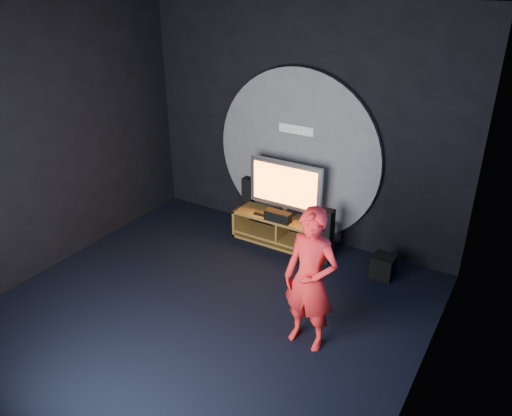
{
  "coord_description": "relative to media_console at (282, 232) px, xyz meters",
  "views": [
    {
      "loc": [
        3.09,
        -3.86,
        3.83
      ],
      "look_at": [
        0.13,
        1.05,
        1.05
      ],
      "focal_mm": 35.0,
      "sensor_mm": 36.0,
      "label": 1
    }
  ],
  "objects": [
    {
      "name": "wall_disc_panel",
      "position": [
        0.01,
        0.39,
        1.11
      ],
      "size": [
        2.6,
        0.11,
        2.6
      ],
      "color": "#515156",
      "rests_on": "ground"
    },
    {
      "name": "floor",
      "position": [
        0.01,
        -2.05,
        -0.19
      ],
      "size": [
        5.0,
        5.0,
        0.0
      ],
      "primitive_type": "plane",
      "color": "black",
      "rests_on": "ground"
    },
    {
      "name": "back_wall",
      "position": [
        0.01,
        0.45,
        1.56
      ],
      "size": [
        5.0,
        0.04,
        3.5
      ],
      "primitive_type": "cube",
      "color": "black",
      "rests_on": "ground"
    },
    {
      "name": "center_speaker",
      "position": [
        -0.01,
        -0.15,
        0.33
      ],
      "size": [
        0.4,
        0.15,
        0.15
      ],
      "primitive_type": "cube",
      "color": "black",
      "rests_on": "media_console"
    },
    {
      "name": "player",
      "position": [
        1.3,
        -1.82,
        0.64
      ],
      "size": [
        0.62,
        0.42,
        1.66
      ],
      "primitive_type": "imported",
      "rotation": [
        0.0,
        0.0,
        -0.05
      ],
      "color": "red",
      "rests_on": "ground"
    },
    {
      "name": "tower_speaker_left",
      "position": [
        -0.79,
        0.3,
        0.21
      ],
      "size": [
        0.16,
        0.18,
        0.81
      ],
      "primitive_type": "cube",
      "color": "black",
      "rests_on": "ground"
    },
    {
      "name": "subwoofer",
      "position": [
        1.61,
        -0.09,
        -0.03
      ],
      "size": [
        0.29,
        0.29,
        0.32
      ],
      "primitive_type": "cube",
      "color": "black",
      "rests_on": "ground"
    },
    {
      "name": "left_wall",
      "position": [
        -2.49,
        -2.05,
        1.56
      ],
      "size": [
        0.04,
        5.0,
        3.5
      ],
      "primitive_type": "cube",
      "color": "black",
      "rests_on": "ground"
    },
    {
      "name": "remote",
      "position": [
        -0.34,
        -0.12,
        0.27
      ],
      "size": [
        0.18,
        0.05,
        0.02
      ],
      "primitive_type": "cube",
      "color": "black",
      "rests_on": "media_console"
    },
    {
      "name": "ceiling",
      "position": [
        0.01,
        -2.05,
        3.31
      ],
      "size": [
        5.0,
        5.0,
        0.01
      ],
      "primitive_type": "cube",
      "color": "black",
      "rests_on": "back_wall"
    },
    {
      "name": "right_wall",
      "position": [
        2.51,
        -2.05,
        1.56
      ],
      "size": [
        0.04,
        5.0,
        3.5
      ],
      "primitive_type": "cube",
      "color": "black",
      "rests_on": "ground"
    },
    {
      "name": "tv",
      "position": [
        -0.01,
        0.07,
        0.72
      ],
      "size": [
        1.16,
        0.22,
        0.86
      ],
      "color": "#B3B2BA",
      "rests_on": "media_console"
    },
    {
      "name": "tower_speaker_right",
      "position": [
        0.77,
        -0.14,
        0.21
      ],
      "size": [
        0.16,
        0.18,
        0.81
      ],
      "primitive_type": "cube",
      "color": "black",
      "rests_on": "ground"
    },
    {
      "name": "media_console",
      "position": [
        0.0,
        0.0,
        0.0
      ],
      "size": [
        1.53,
        0.45,
        0.45
      ],
      "color": "olive",
      "rests_on": "ground"
    }
  ]
}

